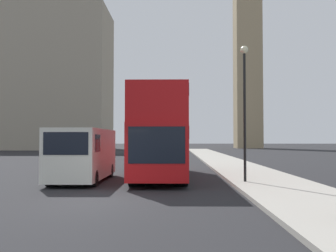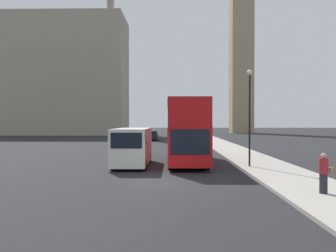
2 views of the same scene
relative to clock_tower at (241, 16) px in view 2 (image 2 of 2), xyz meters
name	(u,v)px [view 2 (image 2 of 2)]	position (x,y,z in m)	size (l,w,h in m)	color
ground_plane	(158,181)	(-18.95, -71.32, -31.37)	(300.00, 300.00, 0.00)	black
sidewalk_strip	(294,180)	(-12.06, -71.32, -31.30)	(3.77, 120.00, 0.15)	#9E998E
clock_tower	(241,16)	(0.00, 0.00, 0.00)	(6.08, 6.25, 61.19)	tan
building_block_distant	(58,76)	(-45.42, -11.32, -17.65)	(31.91, 13.09, 33.37)	#9E937F
red_double_decker_bus	(187,129)	(-17.21, -63.85, -28.86)	(2.64, 10.36, 4.49)	#B71114
white_van	(132,146)	(-20.97, -65.77, -30.00)	(2.23, 6.02, 2.55)	silver
pedestrian	(324,173)	(-12.18, -74.85, -30.42)	(0.52, 0.36, 1.61)	#23232D
street_lamp	(250,104)	(-13.29, -66.90, -27.20)	(0.36, 0.36, 6.20)	black
parked_sedan	(152,136)	(-21.64, -34.51, -30.68)	(1.85, 4.62, 1.52)	black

